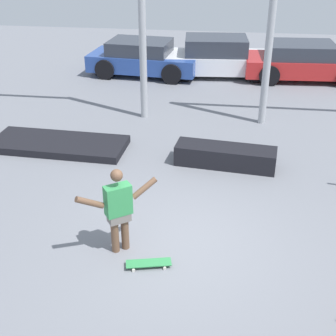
# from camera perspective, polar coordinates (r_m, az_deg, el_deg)

# --- Properties ---
(ground_plane) EXTENTS (36.00, 36.00, 0.00)m
(ground_plane) POSITION_cam_1_polar(r_m,az_deg,el_deg) (8.40, 1.32, -9.11)
(ground_plane) COLOR slate
(skateboarder) EXTENTS (1.23, 0.92, 1.57)m
(skateboarder) POSITION_cam_1_polar(r_m,az_deg,el_deg) (7.81, -6.06, -4.82)
(skateboarder) COLOR brown
(skateboarder) RESTS_ON ground_plane
(skateboard) EXTENTS (0.78, 0.38, 0.08)m
(skateboard) POSITION_cam_1_polar(r_m,az_deg,el_deg) (7.87, -2.38, -11.51)
(skateboard) COLOR #338C4C
(skateboard) RESTS_ON ground_plane
(grind_box) EXTENTS (2.36, 0.91, 0.47)m
(grind_box) POSITION_cam_1_polar(r_m,az_deg,el_deg) (10.90, 7.00, 1.45)
(grind_box) COLOR black
(grind_box) RESTS_ON ground_plane
(manual_pad) EXTENTS (3.42, 1.48, 0.19)m
(manual_pad) POSITION_cam_1_polar(r_m,az_deg,el_deg) (12.06, -13.17, 2.84)
(manual_pad) COLOR black
(manual_pad) RESTS_ON ground_plane
(parked_car_blue) EXTENTS (4.09, 2.22, 1.25)m
(parked_car_blue) POSITION_cam_1_polar(r_m,az_deg,el_deg) (17.55, -3.05, 13.25)
(parked_car_blue) COLOR #284793
(parked_car_blue) RESTS_ON ground_plane
(parked_car_white) EXTENTS (4.12, 2.13, 1.38)m
(parked_car_white) POSITION_cam_1_polar(r_m,az_deg,el_deg) (17.58, 6.17, 13.29)
(parked_car_white) COLOR white
(parked_car_white) RESTS_ON ground_plane
(parked_car_red) EXTENTS (4.30, 2.20, 1.28)m
(parked_car_red) POSITION_cam_1_polar(r_m,az_deg,el_deg) (17.71, 16.12, 12.39)
(parked_car_red) COLOR red
(parked_car_red) RESTS_ON ground_plane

